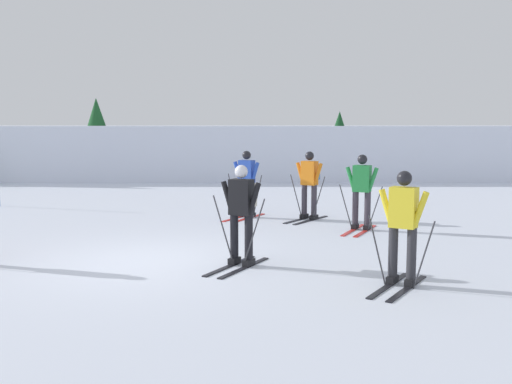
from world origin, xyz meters
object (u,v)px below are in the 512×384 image
skier_green (360,190)px  skier_blue (245,182)px  skier_black (240,210)px  skier_orange (308,181)px  conifer_far_centre (337,139)px  conifer_far_right (95,129)px  skier_yellow (402,222)px

skier_green → skier_blue: 3.19m
skier_black → skier_green: 4.24m
skier_orange → skier_blue: bearing=168.9°
conifer_far_centre → skier_green: bearing=-95.8°
skier_orange → skier_black: bearing=-108.1°
skier_orange → skier_blue: 1.62m
skier_black → skier_blue: same height
conifer_far_right → conifer_far_centre: conifer_far_right is taller
skier_orange → skier_yellow: size_ratio=1.00×
skier_orange → skier_green: same height
skier_blue → skier_orange: bearing=-11.1°
skier_green → skier_yellow: size_ratio=1.00×
conifer_far_right → conifer_far_centre: 11.11m
skier_black → skier_green: size_ratio=1.00×
skier_orange → skier_green: 1.83m
skier_orange → skier_yellow: (0.83, -6.07, -0.00)m
skier_orange → skier_green: bearing=-55.6°
skier_green → skier_blue: (-2.62, 1.82, 0.00)m
skier_green → skier_yellow: (-0.20, -4.56, 0.04)m
skier_yellow → conifer_far_centre: 17.36m
conifer_far_right → conifer_far_centre: bearing=-6.9°
skier_orange → conifer_far_centre: size_ratio=0.58×
skier_blue → conifer_far_centre: bearing=70.3°
skier_yellow → skier_blue: bearing=110.8°
skier_orange → skier_green: size_ratio=1.00×
skier_blue → conifer_far_right: conifer_far_right is taller
skier_orange → conifer_far_right: conifer_far_right is taller
skier_black → skier_yellow: size_ratio=1.00×
skier_blue → conifer_far_centre: (3.91, 10.90, 0.81)m
skier_green → conifer_far_right: bearing=124.7°
skier_black → skier_blue: (-0.01, 5.16, -0.04)m
skier_green → conifer_far_centre: conifer_far_centre is taller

